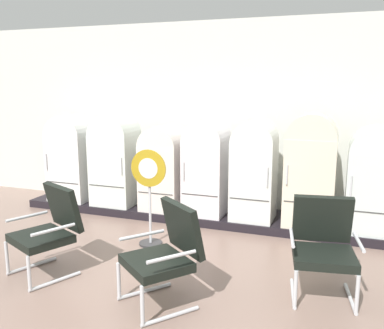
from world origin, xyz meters
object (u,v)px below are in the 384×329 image
Objects in this scene: refrigerator_0 at (72,155)px; refrigerator_5 at (311,167)px; armchair_left at (49,227)px; armchair_right at (323,243)px; refrigerator_3 at (207,164)px; refrigerator_1 at (115,157)px; refrigerator_2 at (163,166)px; sign_stand at (149,197)px; refrigerator_4 at (254,167)px; armchair_center at (166,251)px; refrigerator_6 at (374,177)px.

refrigerator_0 is 0.92× the size of refrigerator_5.
armchair_left is 3.07m from armchair_right.
refrigerator_5 is (1.60, -0.04, 0.07)m from refrigerator_3.
refrigerator_5 is 3.66m from armchair_left.
refrigerator_5 is at bearing -0.12° from refrigerator_1.
refrigerator_2 reaches higher than armchair_left.
refrigerator_1 is 1.03× the size of refrigerator_3.
armchair_left is 0.77× the size of sign_stand.
refrigerator_1 is 2.49m from armchair_left.
refrigerator_4 is 1.72m from sign_stand.
refrigerator_3 is 1.47× the size of armchair_center.
sign_stand is (1.23, -1.24, -0.27)m from refrigerator_1.
refrigerator_3 is 1.36m from sign_stand.
refrigerator_4 is at bearing -0.38° from refrigerator_0.
refrigerator_1 is at bearing 134.85° from sign_stand.
armchair_right is at bearing -107.00° from refrigerator_6.
refrigerator_3 is 2.45m from refrigerator_6.
refrigerator_0 is 4.11m from refrigerator_5.
refrigerator_0 reaches higher than refrigerator_3.
refrigerator_2 is 3.20m from refrigerator_6.
refrigerator_3 reaches higher than armchair_left.
refrigerator_5 is (0.83, 0.00, 0.06)m from refrigerator_4.
armchair_right is at bearing -14.75° from sign_stand.
refrigerator_2 reaches higher than armchair_center.
refrigerator_3 is at bearing 1.06° from refrigerator_1.
sign_stand is (-2.00, -1.23, -0.33)m from refrigerator_5.
refrigerator_2 is 0.84× the size of refrigerator_5.
refrigerator_0 is 4.79m from armchair_right.
refrigerator_2 reaches higher than sign_stand.
armchair_right is (4.40, -1.86, -0.37)m from refrigerator_0.
armchair_right is 1.64m from armchair_center.
refrigerator_6 is at bearing -0.64° from refrigerator_3.
armchair_right is at bearing -58.64° from refrigerator_4.
refrigerator_5 is at bearing -0.28° from refrigerator_0.
refrigerator_6 is at bearing 73.00° from armchair_right.
refrigerator_5 reaches higher than refrigerator_3.
armchair_left is at bearing 173.44° from armchair_center.
refrigerator_0 is 1.48× the size of armchair_right.
armchair_right is (0.29, -1.84, -0.44)m from refrigerator_5.
refrigerator_5 reaches higher than refrigerator_1.
refrigerator_6 is 4.33m from armchair_left.
refrigerator_3 reaches higher than armchair_center.
refrigerator_6 is 3.12m from sign_stand.
refrigerator_2 is 0.92× the size of refrigerator_3.
refrigerator_5 is 1.60× the size of armchair_left.
refrigerator_2 is 2.87m from armchair_center.
refrigerator_6 reaches higher than armchair_right.
refrigerator_4 reaches higher than armchair_center.
armchair_center is (2.94, -2.60, -0.37)m from refrigerator_0.
refrigerator_6 is at bearing 0.04° from refrigerator_1.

